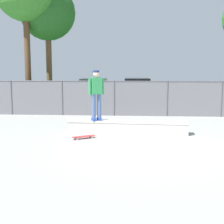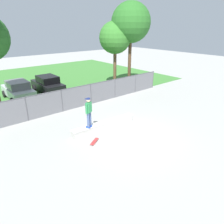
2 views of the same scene
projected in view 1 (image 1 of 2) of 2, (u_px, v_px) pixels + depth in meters
name	position (u px, v px, depth m)	size (l,w,h in m)	color
ground_plane	(144.00, 146.00, 10.07)	(80.00, 80.00, 0.00)	#9E9E99
grass_strip	(138.00, 96.00, 26.34)	(30.29, 20.00, 0.02)	#3D7A33
concrete_ledge	(127.00, 127.00, 11.97)	(4.47, 0.77, 0.47)	#B7B5AD
skateboarder	(96.00, 93.00, 11.83)	(0.54, 0.40, 1.84)	#2647A5
skateboard	(84.00, 137.00, 11.10)	(0.78, 0.59, 0.09)	red
chainlink_fence	(141.00, 97.00, 16.03)	(18.36, 0.07, 1.75)	#4C4C51
tree_near_right	(48.00, 13.00, 17.91)	(3.05, 3.05, 6.91)	brown
car_silver	(94.00, 91.00, 21.35)	(2.05, 4.22, 1.66)	#B7BABF
car_black	(137.00, 91.00, 21.36)	(2.05, 4.22, 1.66)	black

